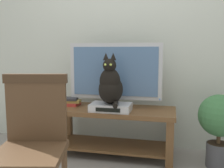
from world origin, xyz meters
TOP-DOWN VIEW (x-y plane):
  - back_wall at (0.00, 0.92)m, footprint 7.00×0.12m
  - tv_stand at (-0.07, 0.50)m, footprint 1.25×0.50m
  - tv at (-0.07, 0.59)m, footprint 0.97×0.20m
  - media_box at (-0.07, 0.38)m, footprint 0.39×0.25m
  - cat at (-0.07, 0.37)m, footprint 0.23×0.36m
  - wooden_chair at (-0.35, -0.60)m, footprint 0.50×0.50m
  - book_stack at (-0.56, 0.54)m, footprint 0.24×0.18m
  - potted_plant at (0.94, 0.45)m, footprint 0.39×0.39m

SIDE VIEW (x-z plane):
  - tv_stand at x=-0.07m, z-range 0.09..0.58m
  - potted_plant at x=0.94m, z-range 0.09..0.77m
  - media_box at x=-0.07m, z-range 0.49..0.57m
  - book_stack at x=-0.56m, z-range 0.49..0.58m
  - wooden_chair at x=-0.35m, z-range 0.07..1.00m
  - cat at x=-0.07m, z-range 0.51..1.00m
  - tv at x=-0.07m, z-range 0.51..1.18m
  - back_wall at x=0.00m, z-range 0.00..2.80m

